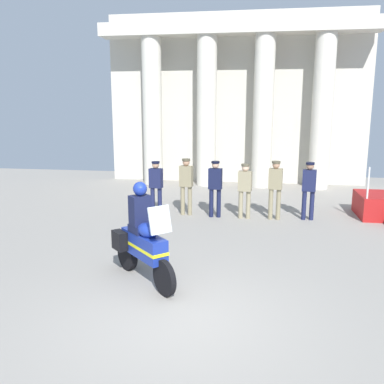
{
  "coord_description": "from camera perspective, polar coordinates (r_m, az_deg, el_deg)",
  "views": [
    {
      "loc": [
        1.19,
        -5.94,
        3.26
      ],
      "look_at": [
        -0.33,
        3.66,
        1.24
      ],
      "focal_mm": 39.04,
      "sensor_mm": 36.0,
      "label": 1
    }
  ],
  "objects": [
    {
      "name": "ground_plane",
      "position": [
        6.88,
        -2.16,
        -16.58
      ],
      "size": [
        28.22,
        28.22,
        0.0
      ],
      "primitive_type": "plane",
      "color": "gray"
    },
    {
      "name": "colonnade_backdrop",
      "position": [
        17.61,
        5.98,
        12.95
      ],
      "size": [
        10.83,
        1.64,
        7.01
      ],
      "color": "beige",
      "rests_on": "ground_plane"
    },
    {
      "name": "officer_in_row_0",
      "position": [
        12.54,
        -4.94,
        1.15
      ],
      "size": [
        0.41,
        0.27,
        1.64
      ],
      "rotation": [
        0.0,
        0.0,
        3.0
      ],
      "color": "#191E42",
      "rests_on": "ground_plane"
    },
    {
      "name": "officer_in_row_1",
      "position": [
        12.5,
        -0.8,
        1.37
      ],
      "size": [
        0.41,
        0.27,
        1.71
      ],
      "rotation": [
        0.0,
        0.0,
        3.0
      ],
      "color": "#847A5B",
      "rests_on": "ground_plane"
    },
    {
      "name": "officer_in_row_2",
      "position": [
        12.27,
        3.19,
        1.04
      ],
      "size": [
        0.41,
        0.27,
        1.68
      ],
      "rotation": [
        0.0,
        0.0,
        3.0
      ],
      "color": "#141938",
      "rests_on": "ground_plane"
    },
    {
      "name": "officer_in_row_3",
      "position": [
        12.2,
        7.24,
        0.74
      ],
      "size": [
        0.41,
        0.27,
        1.62
      ],
      "rotation": [
        0.0,
        0.0,
        3.0
      ],
      "color": "gray",
      "rests_on": "ground_plane"
    },
    {
      "name": "officer_in_row_4",
      "position": [
        12.23,
        11.31,
        0.9
      ],
      "size": [
        0.41,
        0.27,
        1.71
      ],
      "rotation": [
        0.0,
        0.0,
        3.0
      ],
      "color": "#847A5B",
      "rests_on": "ground_plane"
    },
    {
      "name": "officer_in_row_5",
      "position": [
        12.42,
        15.69,
        0.76
      ],
      "size": [
        0.41,
        0.27,
        1.68
      ],
      "rotation": [
        0.0,
        0.0,
        3.0
      ],
      "color": "#191E42",
      "rests_on": "ground_plane"
    },
    {
      "name": "motorcycle_with_rider",
      "position": [
        7.91,
        -6.84,
        -6.53
      ],
      "size": [
        1.53,
        1.59,
        1.9
      ],
      "rotation": [
        0.0,
        0.0,
        -0.81
      ],
      "color": "black",
      "rests_on": "ground_plane"
    },
    {
      "name": "briefcase_on_ground",
      "position": [
        12.9,
        -7.13,
        -2.18
      ],
      "size": [
        0.1,
        0.32,
        0.36
      ],
      "primitive_type": "cube",
      "color": "brown",
      "rests_on": "ground_plane"
    }
  ]
}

